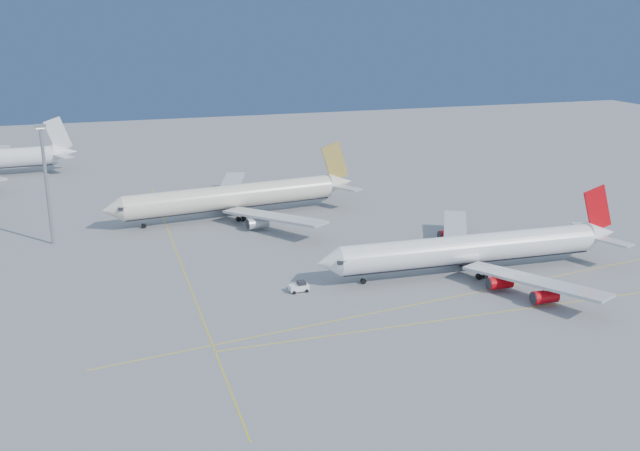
{
  "coord_description": "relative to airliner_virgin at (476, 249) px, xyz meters",
  "views": [
    {
      "loc": [
        -55.12,
        -116.09,
        51.19
      ],
      "look_at": [
        -10.24,
        24.97,
        7.0
      ],
      "focal_mm": 40.0,
      "sensor_mm": 36.0,
      "label": 1
    }
  ],
  "objects": [
    {
      "name": "light_mast",
      "position": [
        -83.58,
        46.14,
        11.31
      ],
      "size": [
        2.39,
        2.39,
        27.63
      ],
      "color": "gray",
      "rests_on": "ground"
    },
    {
      "name": "ground",
      "position": [
        -17.08,
        -5.84,
        -4.99
      ],
      "size": [
        500.0,
        500.0,
        0.0
      ],
      "primitive_type": "plane",
      "color": "slate",
      "rests_on": "ground"
    },
    {
      "name": "pushback_tug",
      "position": [
        -37.42,
        0.51,
        -4.03
      ],
      "size": [
        3.79,
        2.45,
        2.07
      ],
      "rotation": [
        0.0,
        0.0,
        0.06
      ],
      "color": "white",
      "rests_on": "ground"
    },
    {
      "name": "taxiway_lines",
      "position": [
        -31.8,
        0.51,
        -4.98
      ],
      "size": [
        118.86,
        140.0,
        0.02
      ],
      "color": "#DBB50C",
      "rests_on": "ground"
    },
    {
      "name": "airliner_etihad",
      "position": [
        -38.42,
        55.91,
        0.43
      ],
      "size": [
        68.27,
        62.57,
        17.83
      ],
      "rotation": [
        0.0,
        0.0,
        0.13
      ],
      "color": "beige",
      "rests_on": "ground"
    },
    {
      "name": "airliner_virgin",
      "position": [
        0.0,
        0.0,
        0.0
      ],
      "size": [
        67.07,
        60.33,
        16.57
      ],
      "rotation": [
        0.0,
        0.0,
        -0.03
      ],
      "color": "white",
      "rests_on": "ground"
    }
  ]
}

